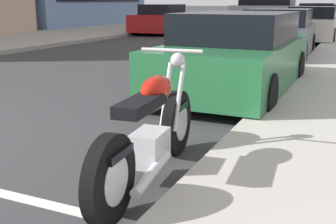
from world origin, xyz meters
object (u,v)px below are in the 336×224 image
(parked_car_second_in_row, at_px, (278,35))
(parked_car_far_down_curb, at_px, (332,15))
(parked_car_mid_block, at_px, (237,55))
(parked_car_across_street, at_px, (312,25))
(parked_car_at_intersection, at_px, (317,18))
(crossing_truck, at_px, (267,9))
(car_opposite_curb, at_px, (162,20))
(parked_motorcycle, at_px, (151,134))

(parked_car_second_in_row, height_order, parked_car_far_down_curb, parked_car_second_in_row)
(parked_car_mid_block, xyz_separation_m, parked_car_across_street, (10.90, -0.12, -0.02))
(parked_car_across_street, relative_size, parked_car_at_intersection, 1.03)
(crossing_truck, bearing_deg, parked_car_mid_block, 103.10)
(parked_car_across_street, bearing_deg, crossing_truck, 18.37)
(parked_car_mid_block, relative_size, parked_car_far_down_curb, 0.93)
(parked_car_across_street, xyz_separation_m, car_opposite_curb, (1.08, 7.18, 0.03))
(parked_car_at_intersection, height_order, car_opposite_curb, parked_car_at_intersection)
(parked_car_mid_block, bearing_deg, car_opposite_curb, 30.87)
(parked_car_second_in_row, distance_m, parked_car_at_intersection, 12.31)
(parked_car_at_intersection, bearing_deg, crossing_truck, 29.41)
(parked_car_mid_block, xyz_separation_m, parked_car_far_down_curb, (23.27, -0.09, -0.01))
(car_opposite_curb, bearing_deg, crossing_truck, 167.21)
(parked_car_mid_block, distance_m, parked_car_across_street, 10.90)
(parked_car_across_street, bearing_deg, car_opposite_curb, 80.78)
(parked_car_far_down_curb, height_order, crossing_truck, crossing_truck)
(parked_car_at_intersection, distance_m, car_opposite_curb, 8.58)
(parked_motorcycle, bearing_deg, parked_car_across_street, -4.16)
(parked_motorcycle, bearing_deg, crossing_truck, 4.62)
(crossing_truck, bearing_deg, parked_car_at_intersection, 123.80)
(car_opposite_curb, bearing_deg, parked_car_second_in_row, 44.02)
(parked_car_at_intersection, bearing_deg, car_opposite_curb, 126.45)
(parked_car_mid_block, xyz_separation_m, crossing_truck, (24.09, 4.42, 0.34))
(parked_car_second_in_row, xyz_separation_m, parked_car_across_street, (5.93, -0.28, -0.00))
(parked_car_at_intersection, bearing_deg, parked_motorcycle, -179.94)
(parked_car_far_down_curb, xyz_separation_m, crossing_truck, (0.82, 4.52, 0.35))
(parked_car_mid_block, height_order, parked_car_at_intersection, parked_car_at_intersection)
(parked_car_at_intersection, distance_m, crossing_truck, 7.96)
(parked_car_second_in_row, distance_m, parked_car_across_street, 5.94)
(parked_motorcycle, relative_size, car_opposite_curb, 0.52)
(parked_motorcycle, bearing_deg, parked_car_mid_block, -0.19)
(parked_car_across_street, bearing_deg, parked_motorcycle, -179.82)
(parked_car_second_in_row, bearing_deg, car_opposite_curb, 42.73)
(parked_car_across_street, xyz_separation_m, parked_car_far_down_curb, (12.36, 0.03, 0.01))
(parked_car_across_street, xyz_separation_m, parked_car_at_intersection, (6.38, 0.44, 0.04))
(parked_car_at_intersection, relative_size, car_opposite_curb, 1.02)
(parked_car_mid_block, relative_size, parked_car_at_intersection, 0.99)
(parked_motorcycle, distance_m, parked_car_across_street, 14.94)
(parked_car_far_down_curb, relative_size, car_opposite_curb, 1.09)
(parked_car_second_in_row, bearing_deg, parked_car_across_street, -4.52)
(parked_car_mid_block, bearing_deg, parked_motorcycle, -174.83)
(parked_car_second_in_row, xyz_separation_m, parked_car_at_intersection, (12.31, 0.16, 0.04))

